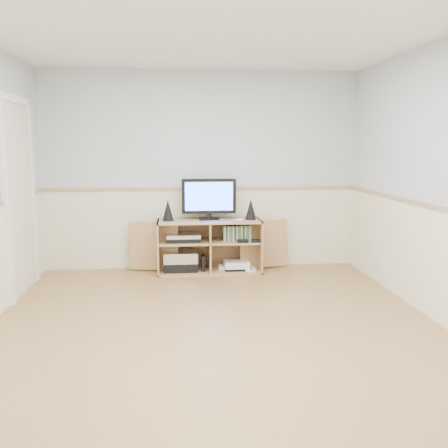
{
  "coord_description": "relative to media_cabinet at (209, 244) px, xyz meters",
  "views": [
    {
      "loc": [
        -0.32,
        -4.13,
        1.57
      ],
      "look_at": [
        0.19,
        1.2,
        0.72
      ],
      "focal_mm": 40.0,
      "sensor_mm": 36.0,
      "label": 1
    }
  ],
  "objects": [
    {
      "name": "speaker_left",
      "position": [
        -0.51,
        -0.04,
        0.45
      ],
      "size": [
        0.14,
        0.14,
        0.26
      ],
      "primitive_type": "cone",
      "color": "black",
      "rests_on": "media_cabinet"
    },
    {
      "name": "speaker_right",
      "position": [
        0.52,
        -0.04,
        0.45
      ],
      "size": [
        0.14,
        0.14,
        0.26
      ],
      "primitive_type": "cone",
      "color": "black",
      "rests_on": "media_cabinet"
    },
    {
      "name": "media_cabinet",
      "position": [
        0.0,
        0.0,
        0.0
      ],
      "size": [
        2.0,
        0.48,
        0.65
      ],
      "color": "tan",
      "rests_on": "floor"
    },
    {
      "name": "keyboard",
      "position": [
        0.06,
        -0.2,
        0.32
      ],
      "size": [
        0.33,
        0.19,
        0.01
      ],
      "primitive_type": "cube",
      "rotation": [
        0.0,
        0.0,
        0.23
      ],
      "color": "silver",
      "rests_on": "media_cabinet"
    },
    {
      "name": "mouse",
      "position": [
        0.36,
        -0.2,
        0.34
      ],
      "size": [
        0.11,
        0.09,
        0.04
      ],
      "primitive_type": "ellipsoid",
      "rotation": [
        0.0,
        0.0,
        -0.24
      ],
      "color": "white",
      "rests_on": "media_cabinet"
    },
    {
      "name": "wall_outlet",
      "position": [
        0.92,
        0.19,
        0.27
      ],
      "size": [
        0.12,
        0.03,
        0.12
      ],
      "primitive_type": "cube",
      "color": "white",
      "rests_on": "wall_back"
    },
    {
      "name": "game_consoles",
      "position": [
        0.33,
        -0.07,
        -0.26
      ],
      "size": [
        0.45,
        0.3,
        0.11
      ],
      "color": "white",
      "rests_on": "media_cabinet"
    },
    {
      "name": "monitor",
      "position": [
        0.0,
        -0.01,
        0.6
      ],
      "size": [
        0.67,
        0.18,
        0.51
      ],
      "color": "black",
      "rests_on": "media_cabinet"
    },
    {
      "name": "room",
      "position": [
        -0.14,
        -1.91,
        0.88
      ],
      "size": [
        4.04,
        4.54,
        2.54
      ],
      "color": "tan",
      "rests_on": "ground"
    },
    {
      "name": "game_cases",
      "position": [
        0.34,
        -0.08,
        0.15
      ],
      "size": [
        0.35,
        0.14,
        0.19
      ],
      "primitive_type": "cube",
      "color": "#3F8C3F",
      "rests_on": "media_cabinet"
    },
    {
      "name": "av_components",
      "position": [
        -0.34,
        -0.06,
        -0.11
      ],
      "size": [
        0.51,
        0.31,
        0.47
      ],
      "color": "black",
      "rests_on": "media_cabinet"
    }
  ]
}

